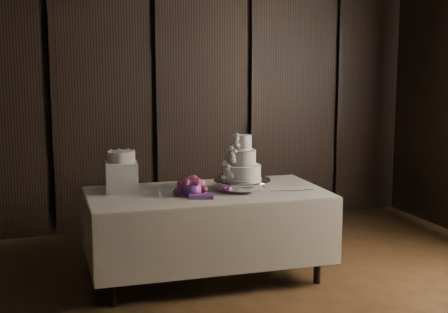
% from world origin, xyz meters
% --- Properties ---
extents(room, '(6.08, 7.08, 3.08)m').
position_xyz_m(room, '(0.00, 0.00, 1.50)').
color(room, black).
rests_on(room, ground).
extents(display_table, '(2.02, 1.09, 0.76)m').
position_xyz_m(display_table, '(0.02, 1.72, 0.42)').
color(display_table, '#EEE6CD').
rests_on(display_table, ground).
extents(cake_stand, '(0.64, 0.64, 0.09)m').
position_xyz_m(cake_stand, '(0.32, 1.69, 0.81)').
color(cake_stand, silver).
rests_on(cake_stand, display_table).
extents(wedding_cake, '(0.37, 0.32, 0.38)m').
position_xyz_m(wedding_cake, '(0.29, 1.67, 1.00)').
color(wedding_cake, white).
rests_on(wedding_cake, cake_stand).
extents(bouquet, '(0.41, 0.48, 0.20)m').
position_xyz_m(bouquet, '(-0.15, 1.60, 0.83)').
color(bouquet, '#D45C8E').
rests_on(bouquet, display_table).
extents(box_pedestal, '(0.29, 0.29, 0.25)m').
position_xyz_m(box_pedestal, '(-0.66, 1.94, 0.89)').
color(box_pedestal, white).
rests_on(box_pedestal, display_table).
extents(small_cake, '(0.29, 0.29, 0.09)m').
position_xyz_m(small_cake, '(-0.66, 1.94, 1.06)').
color(small_cake, white).
rests_on(small_cake, box_pedestal).
extents(cake_knife, '(0.36, 0.11, 0.01)m').
position_xyz_m(cake_knife, '(0.65, 1.50, 0.77)').
color(cake_knife, silver).
rests_on(cake_knife, display_table).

